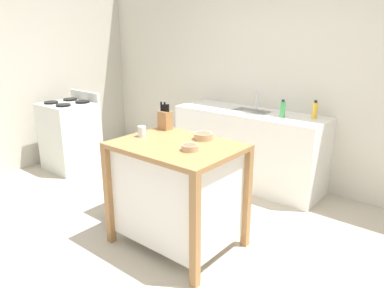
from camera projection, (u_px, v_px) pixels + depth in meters
name	position (u px, v px, depth m)	size (l,w,h in m)	color
ground_plane	(177.00, 251.00, 3.13)	(6.94, 6.94, 0.00)	#BCB29E
wall_back	(291.00, 75.00, 4.23)	(5.94, 0.10, 2.60)	beige
wall_left	(48.00, 68.00, 5.06)	(0.10, 2.61, 2.60)	beige
kitchen_island	(177.00, 190.00, 3.10)	(1.01, 0.75, 0.92)	#9E7042
knife_block	(165.00, 119.00, 3.39)	(0.11, 0.09, 0.25)	#9E7042
bowl_ceramic_wide	(203.00, 136.00, 3.09)	(0.16, 0.16, 0.06)	tan
bowl_stoneware_deep	(190.00, 147.00, 2.81)	(0.13, 0.13, 0.05)	tan
drinking_cup	(142.00, 131.00, 3.17)	(0.07, 0.07, 0.09)	silver
trash_bin	(127.00, 185.00, 3.67)	(0.36, 0.28, 0.63)	gray
sink_counter	(248.00, 147.00, 4.42)	(1.80, 0.60, 0.89)	white
sink_faucet	(256.00, 100.00, 4.36)	(0.02, 0.02, 0.22)	#B7BCC1
bottle_dish_soap	(315.00, 110.00, 3.91)	(0.05, 0.05, 0.20)	yellow
bottle_hand_soap	(283.00, 109.00, 3.97)	(0.06, 0.06, 0.19)	green
stove	(70.00, 135.00, 4.90)	(0.60, 0.60, 1.01)	silver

